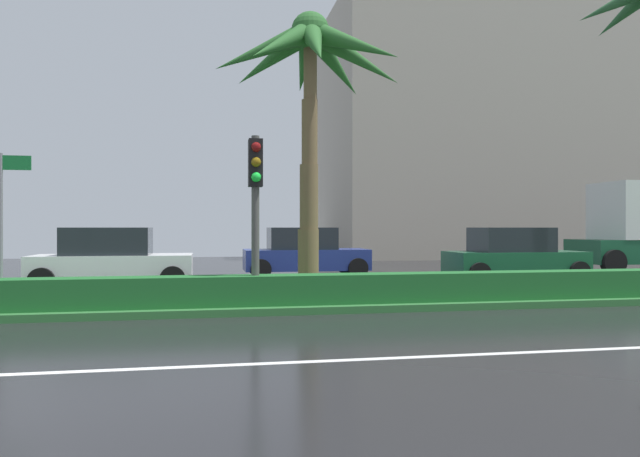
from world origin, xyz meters
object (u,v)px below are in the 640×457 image
car_in_traffic_third (112,260)px  car_in_traffic_fifth (514,256)px  traffic_signal_median_right (255,188)px  car_in_traffic_fourth (305,253)px  palm_tree_centre_left (310,69)px  street_name_sign (1,209)px

car_in_traffic_third → car_in_traffic_fifth: (12.20, 0.05, 0.00)m
traffic_signal_median_right → car_in_traffic_third: size_ratio=0.80×
car_in_traffic_fourth → car_in_traffic_third: bearing=-152.0°
palm_tree_centre_left → car_in_traffic_fourth: bearing=81.8°
traffic_signal_median_right → car_in_traffic_third: bearing=123.8°
palm_tree_centre_left → car_in_traffic_fifth: size_ratio=1.55×
car_in_traffic_third → traffic_signal_median_right: bearing=-56.2°
car_in_traffic_third → palm_tree_centre_left: bearing=-35.1°
palm_tree_centre_left → car_in_traffic_third: 7.68m
street_name_sign → palm_tree_centre_left: bearing=13.4°
palm_tree_centre_left → car_in_traffic_fifth: bearing=26.3°
palm_tree_centre_left → street_name_sign: size_ratio=2.22×
palm_tree_centre_left → car_in_traffic_fifth: palm_tree_centre_left is taller
street_name_sign → car_in_traffic_third: bearing=75.5°
traffic_signal_median_right → car_in_traffic_fifth: 10.31m
palm_tree_centre_left → street_name_sign: palm_tree_centre_left is taller
car_in_traffic_third → car_in_traffic_fifth: 12.20m
street_name_sign → car_in_traffic_third: size_ratio=0.70×
traffic_signal_median_right → car_in_traffic_fourth: size_ratio=0.80×
traffic_signal_median_right → street_name_sign: (-4.86, 0.32, -0.43)m
car_in_traffic_third → car_in_traffic_fourth: same height
street_name_sign → car_in_traffic_fifth: bearing=20.6°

